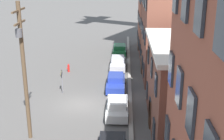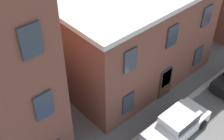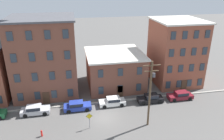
{
  "view_description": "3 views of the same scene",
  "coord_description": "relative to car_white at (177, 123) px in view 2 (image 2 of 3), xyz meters",
  "views": [
    {
      "loc": [
        25.74,
        3.93,
        11.96
      ],
      "look_at": [
        -0.4,
        2.84,
        3.19
      ],
      "focal_mm": 50.0,
      "sensor_mm": 36.0,
      "label": 1
    },
    {
      "loc": [
        -9.09,
        -3.02,
        14.96
      ],
      "look_at": [
        -1.88,
        4.95,
        6.0
      ],
      "focal_mm": 50.0,
      "sensor_mm": 36.0,
      "label": 2
    },
    {
      "loc": [
        -4.2,
        -27.94,
        19.4
      ],
      "look_at": [
        1.89,
        3.85,
        6.22
      ],
      "focal_mm": 35.0,
      "sensor_mm": 36.0,
      "label": 3
    }
  ],
  "objects": [
    {
      "name": "kerb_strip",
      "position": [
        -1.9,
        1.13,
        -0.67
      ],
      "size": [
        56.0,
        0.36,
        0.16
      ],
      "primitive_type": "cube",
      "color": "#9E998E",
      "rests_on": "ground_plane"
    },
    {
      "name": "apartment_far",
      "position": [
        1.88,
        7.76,
        2.63
      ],
      "size": [
        10.86,
        10.78,
        6.73
      ],
      "color": "brown",
      "rests_on": "ground_plane"
    },
    {
      "name": "car_white",
      "position": [
        0.0,
        0.0,
        0.0
      ],
      "size": [
        4.4,
        1.92,
        1.43
      ],
      "color": "silver",
      "rests_on": "ground_plane"
    }
  ]
}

